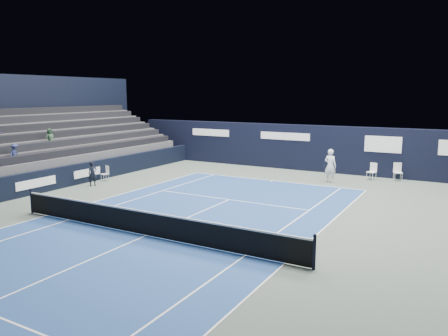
% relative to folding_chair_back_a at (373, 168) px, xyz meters
% --- Properties ---
extents(ground, '(48.00, 48.00, 0.00)m').
position_rel_folding_chair_back_a_xyz_m(ground, '(-5.16, -13.25, -0.69)').
color(ground, '#49574F').
rests_on(ground, ground).
extents(court_surface, '(10.97, 23.77, 0.01)m').
position_rel_folding_chair_back_a_xyz_m(court_surface, '(-5.16, -15.25, -0.69)').
color(court_surface, navy).
rests_on(court_surface, ground).
extents(folding_chair_back_a, '(0.59, 0.61, 1.04)m').
position_rel_folding_chair_back_a_xyz_m(folding_chair_back_a, '(0.00, 0.00, 0.00)').
color(folding_chair_back_a, white).
rests_on(folding_chair_back_a, ground).
extents(folding_chair_back_b, '(0.61, 0.60, 1.08)m').
position_rel_folding_chair_back_a_xyz_m(folding_chair_back_b, '(1.36, 0.45, -0.08)').
color(folding_chair_back_b, silver).
rests_on(folding_chair_back_b, ground).
extents(line_judge_chair, '(0.50, 0.49, 0.90)m').
position_rel_folding_chair_back_a_xyz_m(line_judge_chair, '(-13.96, -8.29, -0.18)').
color(line_judge_chair, silver).
rests_on(line_judge_chair, ground).
extents(line_judge, '(0.52, 0.61, 1.42)m').
position_rel_folding_chair_back_a_xyz_m(line_judge, '(-13.53, -9.77, 0.02)').
color(line_judge, black).
rests_on(line_judge, ground).
extents(court_markings, '(11.03, 23.83, 0.00)m').
position_rel_folding_chair_back_a_xyz_m(court_markings, '(-5.16, -15.25, -0.68)').
color(court_markings, white).
rests_on(court_markings, court_surface).
extents(tennis_net, '(12.90, 0.10, 1.10)m').
position_rel_folding_chair_back_a_xyz_m(tennis_net, '(-5.16, -15.25, -0.18)').
color(tennis_net, black).
rests_on(tennis_net, ground).
extents(back_sponsor_wall, '(26.00, 0.63, 3.10)m').
position_rel_folding_chair_back_a_xyz_m(back_sponsor_wall, '(-5.16, 1.25, 0.86)').
color(back_sponsor_wall, black).
rests_on(back_sponsor_wall, ground).
extents(side_barrier_left, '(0.33, 22.00, 1.20)m').
position_rel_folding_chair_back_a_xyz_m(side_barrier_left, '(-14.66, -9.27, -0.09)').
color(side_barrier_left, black).
rests_on(side_barrier_left, ground).
extents(spectator_stand, '(6.00, 18.00, 6.40)m').
position_rel_folding_chair_back_a_xyz_m(spectator_stand, '(-18.44, -8.27, 1.26)').
color(spectator_stand, '#4A4A4D').
rests_on(spectator_stand, ground).
extents(tennis_player, '(0.80, 0.92, 1.99)m').
position_rel_folding_chair_back_a_xyz_m(tennis_player, '(-2.06, -2.08, 0.30)').
color(tennis_player, white).
rests_on(tennis_player, ground).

